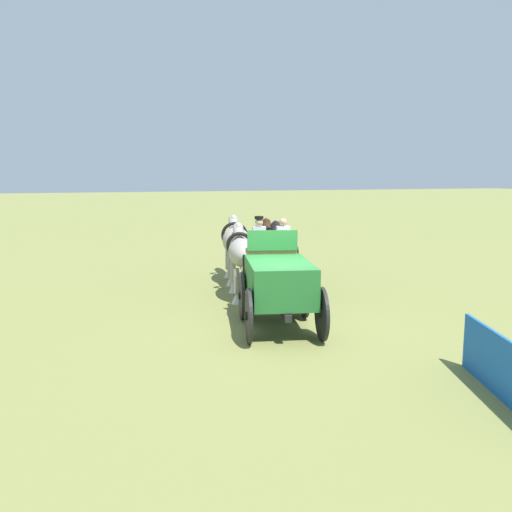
{
  "coord_description": "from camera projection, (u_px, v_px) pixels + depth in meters",
  "views": [
    {
      "loc": [
        -12.01,
        4.8,
        3.86
      ],
      "look_at": [
        4.26,
        -0.87,
        1.2
      ],
      "focal_mm": 37.08,
      "sensor_mm": 36.0,
      "label": 1
    }
  ],
  "objects": [
    {
      "name": "ground_plane",
      "position": [
        279.0,
        329.0,
        13.36
      ],
      "size": [
        220.0,
        220.0,
        0.0
      ],
      "primitive_type": "plane",
      "color": "olive"
    },
    {
      "name": "show_wagon",
      "position": [
        278.0,
        281.0,
        13.34
      ],
      "size": [
        5.64,
        2.51,
        2.74
      ],
      "color": "#236B2D",
      "rests_on": "ground"
    },
    {
      "name": "draft_horse_rear_near",
      "position": [
        242.0,
        254.0,
        16.67
      ],
      "size": [
        3.16,
        1.33,
        2.25
      ],
      "color": "#9E998E",
      "rests_on": "ground"
    },
    {
      "name": "draft_horse_rear_off",
      "position": [
        282.0,
        252.0,
        16.78
      ],
      "size": [
        3.04,
        1.38,
        2.3
      ],
      "color": "black",
      "rests_on": "ground"
    },
    {
      "name": "draft_horse_lead_near",
      "position": [
        236.0,
        242.0,
        19.19
      ],
      "size": [
        3.13,
        1.45,
        2.32
      ],
      "color": "#9E998E",
      "rests_on": "ground"
    },
    {
      "name": "draft_horse_lead_off",
      "position": [
        271.0,
        245.0,
        19.36
      ],
      "size": [
        3.19,
        1.37,
        2.17
      ],
      "color": "#331E14",
      "rests_on": "ground"
    },
    {
      "name": "sponsor_banner",
      "position": [
        502.0,
        368.0,
        9.1
      ],
      "size": [
        3.05,
        1.08,
        1.1
      ],
      "primitive_type": "cube",
      "rotation": [
        0.0,
        0.0,
        -0.33
      ],
      "color": "#1959B2",
      "rests_on": "ground"
    }
  ]
}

